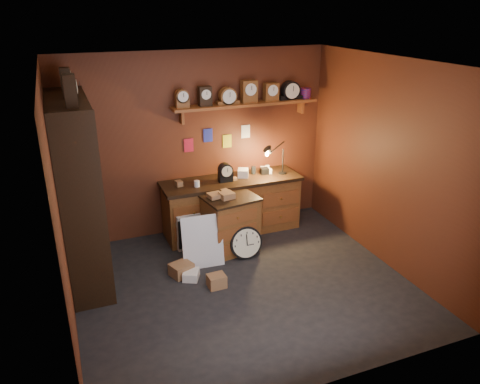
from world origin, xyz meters
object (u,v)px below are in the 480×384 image
shelving_unit (75,185)px  workbench (232,203)px  low_cabinet (230,221)px  big_round_clock (246,243)px

shelving_unit → workbench: 2.38m
workbench → low_cabinet: 0.58m
workbench → big_round_clock: bearing=-97.8°
workbench → big_round_clock: workbench is taller
shelving_unit → workbench: bearing=12.7°
shelving_unit → big_round_clock: bearing=-9.4°
shelving_unit → low_cabinet: (1.97, -0.04, -0.82)m
low_cabinet → workbench: bearing=58.2°
workbench → low_cabinet: (-0.23, -0.54, -0.04)m
workbench → big_round_clock: 0.88m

